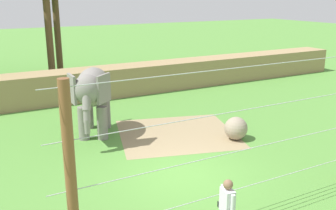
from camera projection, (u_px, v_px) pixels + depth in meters
The scene contains 7 objects.
ground_plane at pixel (183, 175), 12.28m from camera, with size 120.00×120.00×0.00m, color #518938.
dirt_patch at pixel (177, 134), 15.89m from camera, with size 4.67×4.39×0.01m, color #937F5B.
embankment_wall at pixel (84, 84), 21.00m from camera, with size 36.00×1.80×1.62m, color #997F56.
elephant at pixel (93, 92), 15.18m from camera, with size 2.45×3.49×2.79m.
enrichment_ball at pixel (236, 128), 15.16m from camera, with size 0.92×0.92×0.92m, color gray.
cable_fence at pixel (238, 142), 9.48m from camera, with size 9.31×0.23×4.07m.
zookeeper at pixel (227, 210), 8.55m from camera, with size 0.27×0.59×1.67m.
Camera 1 is at (-5.75, -9.60, 5.55)m, focal length 41.13 mm.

